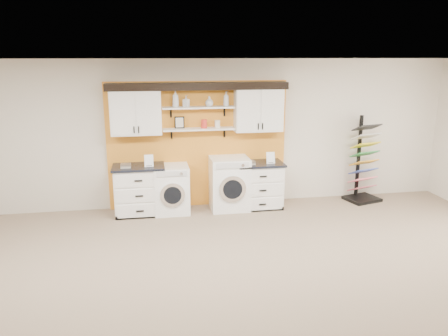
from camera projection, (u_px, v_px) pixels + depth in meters
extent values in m
plane|color=#7E6B55|center=(239.00, 320.00, 4.84)|extent=(10.00, 10.00, 0.00)
plane|color=white|center=(242.00, 61.00, 4.14)|extent=(10.00, 10.00, 0.00)
plane|color=beige|center=(198.00, 134.00, 8.31)|extent=(10.00, 0.00, 10.00)
cube|color=orange|center=(198.00, 145.00, 8.33)|extent=(3.40, 0.07, 2.40)
cube|color=white|center=(136.00, 111.00, 7.82)|extent=(0.90, 0.34, 0.84)
cube|color=white|center=(123.00, 113.00, 7.61)|extent=(0.42, 0.01, 0.78)
cube|color=white|center=(148.00, 112.00, 7.68)|extent=(0.42, 0.01, 0.78)
cube|color=white|center=(258.00, 109.00, 8.18)|extent=(0.90, 0.34, 0.84)
cube|color=white|center=(249.00, 110.00, 7.98)|extent=(0.42, 0.01, 0.78)
cube|color=white|center=(272.00, 110.00, 8.05)|extent=(0.42, 0.01, 0.78)
cube|color=white|center=(199.00, 129.00, 8.09)|extent=(1.32, 0.28, 0.03)
cube|color=white|center=(198.00, 107.00, 7.99)|extent=(1.32, 0.28, 0.03)
cube|color=black|center=(198.00, 85.00, 7.91)|extent=(3.30, 0.40, 0.10)
cube|color=black|center=(199.00, 89.00, 7.74)|extent=(3.30, 0.04, 0.04)
cube|color=black|center=(179.00, 122.00, 8.05)|extent=(0.18, 0.02, 0.22)
cube|color=beige|center=(180.00, 122.00, 8.04)|extent=(0.14, 0.01, 0.18)
cylinder|color=red|center=(204.00, 124.00, 8.08)|extent=(0.11, 0.11, 0.16)
cylinder|color=silver|center=(217.00, 124.00, 8.12)|extent=(0.10, 0.10, 0.14)
cube|color=white|center=(140.00, 191.00, 8.03)|extent=(0.88, 0.60, 0.88)
cube|color=black|center=(140.00, 216.00, 7.88)|extent=(0.88, 0.06, 0.07)
cube|color=black|center=(138.00, 167.00, 7.92)|extent=(0.94, 0.66, 0.04)
cube|color=white|center=(138.00, 180.00, 7.67)|extent=(0.80, 0.02, 0.24)
cube|color=white|center=(139.00, 196.00, 7.74)|extent=(0.80, 0.02, 0.24)
cube|color=white|center=(140.00, 211.00, 7.81)|extent=(0.80, 0.02, 0.24)
cube|color=white|center=(259.00, 186.00, 8.41)|extent=(0.84, 0.60, 0.84)
cube|color=black|center=(262.00, 209.00, 8.25)|extent=(0.84, 0.06, 0.07)
cube|color=black|center=(259.00, 163.00, 8.30)|extent=(0.90, 0.66, 0.04)
cube|color=white|center=(263.00, 176.00, 8.05)|extent=(0.77, 0.02, 0.23)
cube|color=white|center=(263.00, 190.00, 8.11)|extent=(0.77, 0.02, 0.23)
cube|color=white|center=(262.00, 204.00, 8.18)|extent=(0.77, 0.02, 0.23)
cube|color=white|center=(172.00, 189.00, 8.13)|extent=(0.64, 0.66, 0.89)
cube|color=silver|center=(172.00, 174.00, 7.71)|extent=(0.54, 0.02, 0.09)
cylinder|color=silver|center=(173.00, 195.00, 7.81)|extent=(0.45, 0.05, 0.45)
cylinder|color=black|center=(173.00, 195.00, 7.79)|extent=(0.32, 0.03, 0.32)
cube|color=white|center=(229.00, 183.00, 8.29)|extent=(0.72, 0.66, 1.00)
cube|color=silver|center=(233.00, 166.00, 7.87)|extent=(0.61, 0.02, 0.11)
cylinder|color=silver|center=(232.00, 189.00, 7.98)|extent=(0.51, 0.05, 0.51)
cylinder|color=black|center=(233.00, 189.00, 7.95)|extent=(0.36, 0.03, 0.36)
cube|color=black|center=(362.00, 199.00, 8.85)|extent=(0.74, 0.66, 0.06)
cube|color=black|center=(359.00, 156.00, 8.81)|extent=(0.06, 0.06, 1.66)
cube|color=#AE4853|center=(362.00, 188.00, 8.82)|extent=(0.58, 0.41, 0.15)
cube|color=#F16B7D|center=(363.00, 179.00, 8.77)|extent=(0.58, 0.41, 0.15)
cube|color=#2E45A2|center=(363.00, 171.00, 8.73)|extent=(0.58, 0.41, 0.15)
cube|color=orange|center=(364.00, 162.00, 8.68)|extent=(0.58, 0.41, 0.15)
cube|color=#217937|center=(365.00, 154.00, 8.64)|extent=(0.58, 0.41, 0.15)
cube|color=yellow|center=(365.00, 145.00, 8.60)|extent=(0.58, 0.41, 0.15)
cube|color=#BBBBBB|center=(366.00, 136.00, 8.55)|extent=(0.58, 0.41, 0.15)
cube|color=black|center=(367.00, 127.00, 8.51)|extent=(0.58, 0.41, 0.15)
imported|color=silver|center=(176.00, 99.00, 7.88)|extent=(0.12, 0.12, 0.30)
imported|color=silver|center=(186.00, 101.00, 7.92)|extent=(0.13, 0.13, 0.20)
imported|color=silver|center=(209.00, 101.00, 7.99)|extent=(0.18, 0.18, 0.19)
imported|color=silver|center=(226.00, 99.00, 8.03)|extent=(0.14, 0.14, 0.27)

